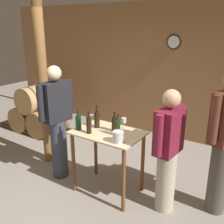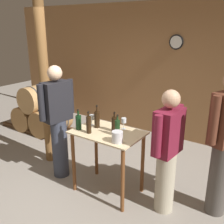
{
  "view_description": "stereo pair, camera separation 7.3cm",
  "coord_description": "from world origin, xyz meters",
  "views": [
    {
      "loc": [
        2.04,
        -2.23,
        2.26
      ],
      "look_at": [
        0.23,
        0.51,
        1.16
      ],
      "focal_mm": 42.0,
      "sensor_mm": 36.0,
      "label": 1
    },
    {
      "loc": [
        2.1,
        -2.19,
        2.26
      ],
      "look_at": [
        0.23,
        0.51,
        1.16
      ],
      "focal_mm": 42.0,
      "sensor_mm": 36.0,
      "label": 2
    }
  ],
  "objects": [
    {
      "name": "wine_bottle_far_right",
      "position": [
        0.4,
        0.39,
        1.02
      ],
      "size": [
        0.07,
        0.07,
        0.28
      ],
      "color": "#193819",
      "rests_on": "tasting_table"
    },
    {
      "name": "barrel_rack",
      "position": [
        -2.3,
        1.42,
        0.43
      ],
      "size": [
        1.97,
        0.79,
        1.05
      ],
      "color": "#4C331E",
      "rests_on": "ground_plane"
    },
    {
      "name": "wine_bottle_right",
      "position": [
        0.29,
        0.48,
        1.01
      ],
      "size": [
        0.08,
        0.08,
        0.27
      ],
      "color": "black",
      "rests_on": "tasting_table"
    },
    {
      "name": "wine_bottle_far_left",
      "position": [
        -0.15,
        0.27,
        1.01
      ],
      "size": [
        0.08,
        0.08,
        0.28
      ],
      "color": "black",
      "rests_on": "tasting_table"
    },
    {
      "name": "person_host",
      "position": [
        1.59,
        0.82,
        0.95
      ],
      "size": [
        0.34,
        0.56,
        1.79
      ],
      "color": "#4C4742",
      "rests_on": "ground_plane"
    },
    {
      "name": "wine_glass_near_left",
      "position": [
        -0.16,
        0.67,
        1.01
      ],
      "size": [
        0.06,
        0.06,
        0.14
      ],
      "color": "silver",
      "rests_on": "tasting_table"
    },
    {
      "name": "wooden_post",
      "position": [
        -1.14,
        0.58,
        1.35
      ],
      "size": [
        0.16,
        0.16,
        2.7
      ],
      "color": "brown",
      "rests_on": "ground_plane"
    },
    {
      "name": "person_visitor_with_scarf",
      "position": [
        -0.62,
        0.34,
        0.91
      ],
      "size": [
        0.29,
        0.58,
        1.72
      ],
      "color": "#333847",
      "rests_on": "ground_plane"
    },
    {
      "name": "wine_bottle_left",
      "position": [
        0.01,
        0.46,
        1.03
      ],
      "size": [
        0.07,
        0.07,
        0.32
      ],
      "color": "black",
      "rests_on": "tasting_table"
    },
    {
      "name": "back_wall",
      "position": [
        0.0,
        2.74,
        1.35
      ],
      "size": [
        8.4,
        0.08,
        2.7
      ],
      "color": "#996B42",
      "rests_on": "ground_plane"
    },
    {
      "name": "wine_glass_near_center",
      "position": [
        -0.1,
        0.48,
        1.02
      ],
      "size": [
        0.07,
        0.07,
        0.15
      ],
      "color": "silver",
      "rests_on": "tasting_table"
    },
    {
      "name": "wine_bottle_center",
      "position": [
        0.04,
        0.24,
        1.03
      ],
      "size": [
        0.07,
        0.07,
        0.3
      ],
      "color": "black",
      "rests_on": "tasting_table"
    },
    {
      "name": "tasting_table",
      "position": [
        0.23,
        0.41,
        0.7
      ],
      "size": [
        0.93,
        0.63,
        0.91
      ],
      "color": "beige",
      "rests_on": "ground_plane"
    },
    {
      "name": "ground_plane",
      "position": [
        0.0,
        0.0,
        0.0
      ],
      "size": [
        14.0,
        14.0,
        0.0
      ],
      "primitive_type": "plane",
      "color": "gray"
    },
    {
      "name": "wine_glass_near_right",
      "position": [
        0.34,
        0.63,
        1.02
      ],
      "size": [
        0.07,
        0.07,
        0.15
      ],
      "color": "silver",
      "rests_on": "tasting_table"
    },
    {
      "name": "ice_bucket",
      "position": [
        0.51,
        0.22,
        0.98
      ],
      "size": [
        0.14,
        0.14,
        0.14
      ],
      "color": "silver",
      "rests_on": "tasting_table"
    },
    {
      "name": "person_visitor_bearded",
      "position": [
        1.04,
        0.5,
        0.83
      ],
      "size": [
        0.25,
        0.59,
        1.58
      ],
      "color": "#B7AD93",
      "rests_on": "ground_plane"
    }
  ]
}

